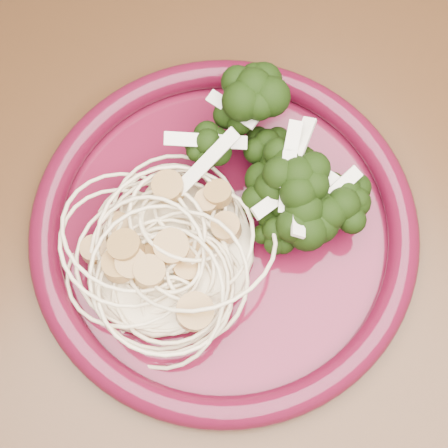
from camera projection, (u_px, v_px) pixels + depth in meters
dining_table at (135, 244)px, 0.63m from camera, size 1.20×0.80×0.75m
dinner_plate at (224, 227)px, 0.51m from camera, size 0.36×0.36×0.03m
spaghetti_pile at (170, 253)px, 0.49m from camera, size 0.16×0.14×0.03m
scallop_cluster at (166, 237)px, 0.46m from camera, size 0.15×0.15×0.04m
broccoli_pile at (289, 180)px, 0.50m from camera, size 0.12×0.18×0.06m
onion_garnish at (293, 161)px, 0.47m from camera, size 0.09×0.12×0.06m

